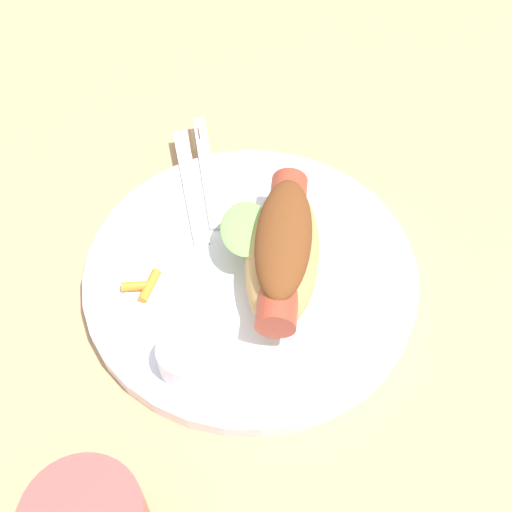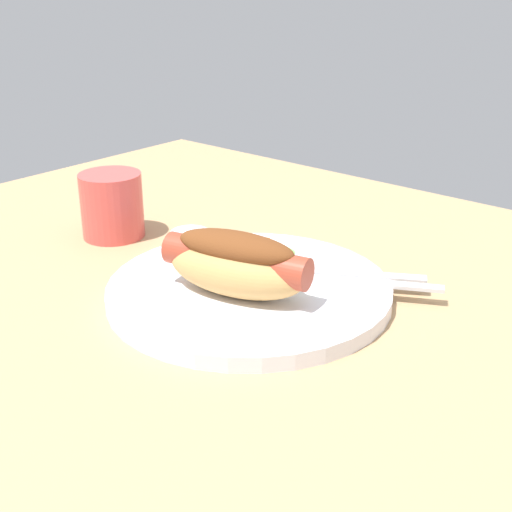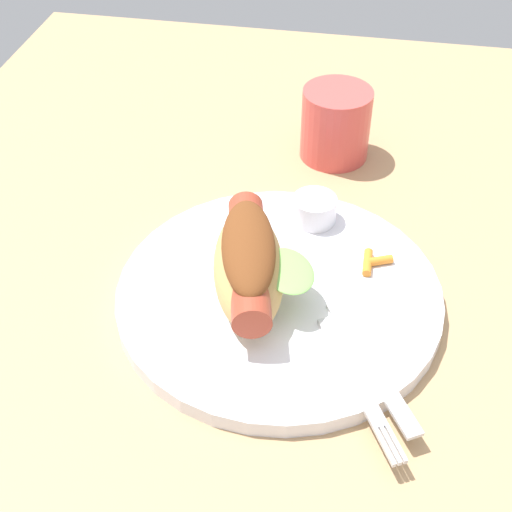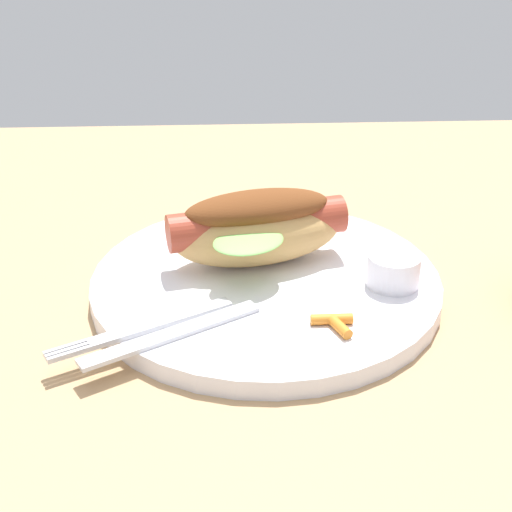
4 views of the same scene
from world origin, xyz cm
name	(u,v)px [view 3 (image 3 of 4)]	position (x,y,z in cm)	size (l,w,h in cm)	color
ground_plane	(272,336)	(0.00, 0.00, -0.90)	(120.00, 90.00, 1.80)	tan
plate	(278,295)	(3.45, 0.11, 0.80)	(29.27, 29.27, 1.60)	white
hot_dog	(249,262)	(2.84, 2.60, 4.96)	(15.67, 11.45, 6.50)	tan
sauce_ramekin	(314,209)	(13.80, -1.81, 2.93)	(4.37, 4.37, 2.67)	white
fork	(357,382)	(-5.92, -7.70, 1.80)	(13.56, 8.00, 0.40)	silver
knife	(371,365)	(-3.96, -8.69, 1.78)	(14.54, 1.40, 0.36)	silver
carrot_garnish	(373,262)	(8.20, -8.04, 2.01)	(3.18, 2.79, 0.82)	orange
drinking_cup	(336,124)	(28.19, -2.37, 4.09)	(7.77, 7.77, 8.18)	#D84C47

